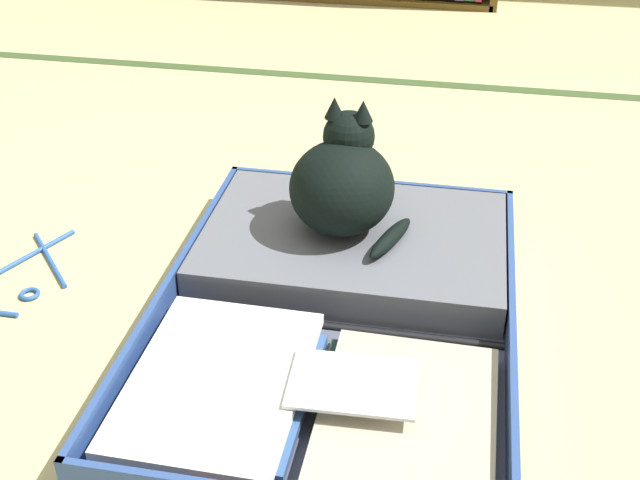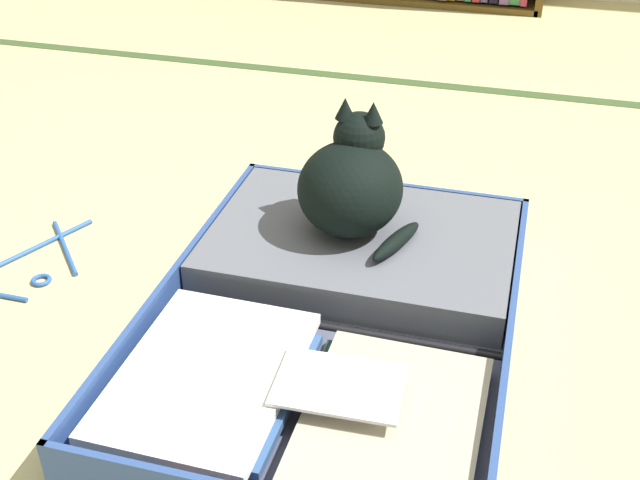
% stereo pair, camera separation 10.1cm
% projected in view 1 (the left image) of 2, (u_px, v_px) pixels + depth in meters
% --- Properties ---
extents(ground_plane, '(10.00, 10.00, 0.00)m').
position_uv_depth(ground_plane, '(280.00, 332.00, 1.51)').
color(ground_plane, tan).
extents(tatami_border, '(4.80, 0.05, 0.00)m').
position_uv_depth(tatami_border, '(372.00, 80.00, 2.58)').
color(tatami_border, '#354B26').
rests_on(tatami_border, ground_plane).
extents(open_suitcase, '(0.64, 0.91, 0.09)m').
position_uv_depth(open_suitcase, '(337.00, 299.00, 1.53)').
color(open_suitcase, navy).
rests_on(open_suitcase, ground_plane).
extents(black_cat, '(0.26, 0.25, 0.26)m').
position_uv_depth(black_cat, '(344.00, 183.00, 1.61)').
color(black_cat, black).
rests_on(black_cat, open_suitcase).
extents(clothes_hanger, '(0.28, 0.38, 0.01)m').
position_uv_depth(clothes_hanger, '(5.00, 281.00, 1.64)').
color(clothes_hanger, '#28529A').
rests_on(clothes_hanger, ground_plane).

